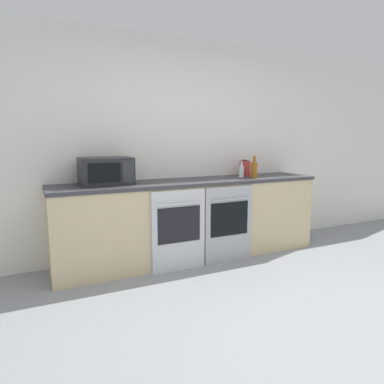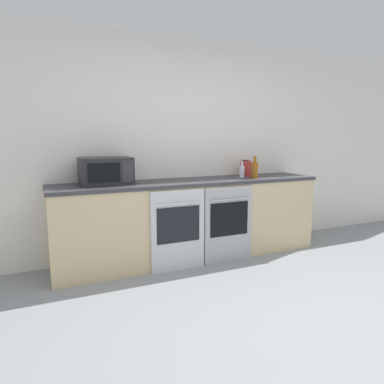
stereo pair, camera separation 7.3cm
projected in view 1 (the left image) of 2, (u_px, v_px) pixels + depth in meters
The scene contains 9 objects.
ground_plane at pixel (297, 333), 2.52m from camera, with size 16.00×16.00×0.00m, color gray.
wall_back at pixel (180, 148), 4.24m from camera, with size 10.00×0.06×2.60m.
counter_back at pixel (192, 219), 4.07m from camera, with size 3.19×0.63×0.93m.
oven_left at pixel (179, 230), 3.66m from camera, with size 0.61×0.06×0.88m.
oven_right at pixel (229, 224), 3.92m from camera, with size 0.61×0.06×0.88m.
microwave at pixel (106, 171), 3.61m from camera, with size 0.54×0.37×0.29m.
bottle_amber at pixel (254, 169), 4.19m from camera, with size 0.08×0.08×0.27m.
bottle_clear at pixel (241, 171), 4.29m from camera, with size 0.06×0.06×0.20m.
kettle at pixel (245, 168), 4.43m from camera, with size 0.14×0.14×0.21m.
Camera 1 is at (-1.69, -1.77, 1.43)m, focal length 32.00 mm.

